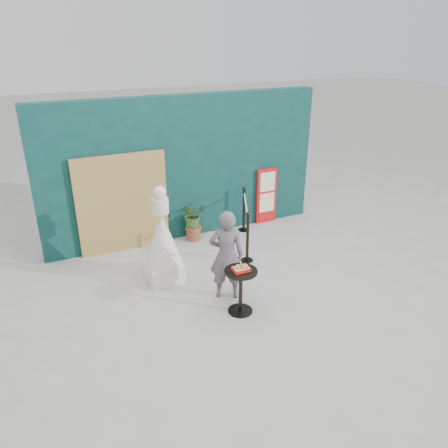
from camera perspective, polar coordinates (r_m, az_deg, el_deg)
ground at (r=7.28m, az=4.07°, el=-10.72°), size 60.00×60.00×0.00m
back_wall at (r=9.25m, az=-5.17°, el=7.28°), size 6.00×0.30×3.00m
bamboo_fence at (r=8.87m, az=-13.09°, el=2.57°), size 1.80×0.08×2.00m
woman at (r=7.14m, az=0.33°, el=-4.09°), size 0.67×0.57×1.56m
menu_board at (r=10.13m, az=5.55°, el=3.67°), size 0.50×0.07×1.30m
statue at (r=7.73m, az=-8.01°, el=-2.49°), size 0.69×0.69×1.78m
cafe_table at (r=6.89m, az=2.20°, el=-7.92°), size 0.52×0.52×0.75m
food_basket at (r=6.75m, az=2.24°, el=-5.82°), size 0.26×0.19×0.11m
planter at (r=9.28m, az=-4.07°, el=0.80°), size 0.51×0.44×0.86m
stanchion_barrier at (r=9.04m, az=2.84°, el=0.14°), size 0.84×1.54×1.03m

